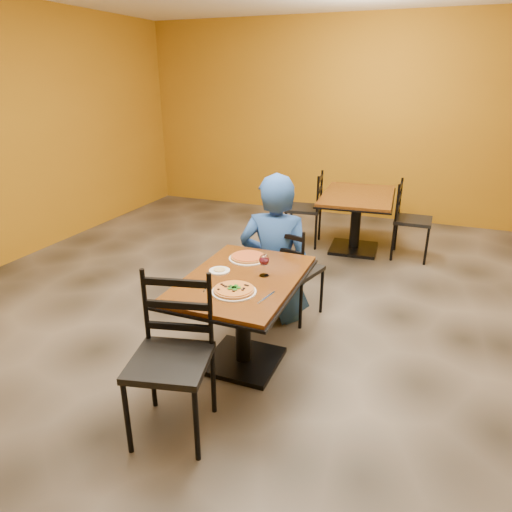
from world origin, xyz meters
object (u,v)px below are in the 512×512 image
at_px(plate_main, 234,292).
at_px(table_main, 243,301).
at_px(plate_far, 248,258).
at_px(side_plate, 219,271).
at_px(chair_second_left, 304,209).
at_px(chair_main_far, 295,270).
at_px(chair_main_near, 170,363).
at_px(pizza_far, 248,257).
at_px(diner, 275,248).
at_px(table_second, 357,209).
at_px(chair_second_right, 413,221).
at_px(wine_glass, 264,264).
at_px(pizza_main, 234,289).

bearing_deg(plate_main, table_main, 100.23).
relative_size(plate_far, side_plate, 1.94).
height_order(table_main, plate_main, plate_main).
xyz_separation_m(chair_second_left, side_plate, (0.14, -2.84, 0.27)).
height_order(table_main, chair_main_far, chair_main_far).
distance_m(chair_main_near, pizza_far, 1.22).
bearing_deg(diner, pizza_far, 72.87).
bearing_deg(chair_second_left, plate_main, 0.06).
height_order(chair_second_left, pizza_far, chair_second_left).
height_order(chair_main_far, pizza_far, chair_main_far).
bearing_deg(side_plate, table_main, -10.38).
xyz_separation_m(table_second, plate_main, (-0.31, -3.13, 0.19)).
bearing_deg(diner, plate_main, 85.61).
bearing_deg(chair_second_right, plate_main, 162.27).
xyz_separation_m(chair_main_far, wine_glass, (0.00, -0.83, 0.38)).
relative_size(table_second, pizza_far, 4.91).
xyz_separation_m(pizza_main, pizza_far, (-0.15, 0.60, 0.00)).
bearing_deg(chair_second_right, wine_glass, 161.97).
bearing_deg(table_main, table_second, 83.00).
xyz_separation_m(table_second, chair_second_right, (0.70, 0.00, -0.08)).
relative_size(chair_main_near, side_plate, 6.46).
bearing_deg(side_plate, pizza_far, 71.15).
distance_m(plate_far, side_plate, 0.33).
xyz_separation_m(chair_second_left, chair_second_right, (1.40, 0.00, -0.01)).
distance_m(chair_second_right, diner, 2.33).
bearing_deg(plate_far, wine_glass, -47.53).
bearing_deg(plate_far, chair_main_near, -90.91).
xyz_separation_m(chair_main_near, plate_far, (0.02, 1.20, 0.24)).
bearing_deg(pizza_far, chair_main_far, 67.42).
xyz_separation_m(plate_main, wine_glass, (0.09, 0.34, 0.08)).
xyz_separation_m(pizza_far, wine_glass, (0.24, -0.26, 0.07)).
bearing_deg(table_main, chair_second_left, 96.83).
relative_size(diner, wine_glass, 7.65).
distance_m(pizza_main, pizza_far, 0.62).
xyz_separation_m(chair_main_far, pizza_far, (-0.24, -0.57, 0.31)).
bearing_deg(wine_glass, chair_second_right, 71.88).
bearing_deg(side_plate, wine_glass, 8.24).
relative_size(pizza_main, wine_glass, 1.58).
xyz_separation_m(chair_main_far, chair_second_left, (-0.48, 1.96, 0.03)).
bearing_deg(chair_second_left, wine_glass, 2.78).
height_order(chair_main_far, diner, diner).
bearing_deg(pizza_far, table_second, 79.83).
height_order(chair_main_far, chair_second_left, chair_second_left).
bearing_deg(chair_main_near, side_plate, 82.27).
bearing_deg(table_second, wine_glass, -94.41).
distance_m(chair_main_near, chair_main_far, 1.78).
height_order(plate_far, side_plate, same).
bearing_deg(wine_glass, side_plate, -171.76).
distance_m(chair_second_left, plate_far, 2.55).
xyz_separation_m(chair_main_far, side_plate, (-0.34, -0.88, 0.29)).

